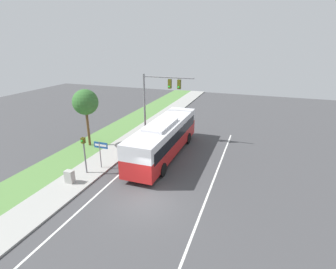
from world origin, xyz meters
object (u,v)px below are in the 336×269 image
at_px(bus, 164,137).
at_px(street_sign, 101,150).
at_px(utility_cabinet, 70,177).
at_px(pedestrian_signal, 84,150).
at_px(signal_gantry, 158,95).

xyz_separation_m(bus, street_sign, (-3.92, -4.21, -0.15)).
bearing_deg(bus, street_sign, -132.94).
relative_size(street_sign, utility_cabinet, 2.52).
height_order(pedestrian_signal, utility_cabinet, pedestrian_signal).
height_order(street_sign, utility_cabinet, street_sign).
bearing_deg(bus, utility_cabinet, -123.90).
height_order(bus, street_sign, bus).
relative_size(bus, utility_cabinet, 12.55).
distance_m(street_sign, utility_cabinet, 3.22).
height_order(signal_gantry, utility_cabinet, signal_gantry).
distance_m(bus, signal_gantry, 5.11).
bearing_deg(signal_gantry, utility_cabinet, -104.37).
relative_size(pedestrian_signal, street_sign, 1.28).
bearing_deg(utility_cabinet, signal_gantry, 75.63).
xyz_separation_m(signal_gantry, pedestrian_signal, (-2.54, -9.03, -2.75)).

